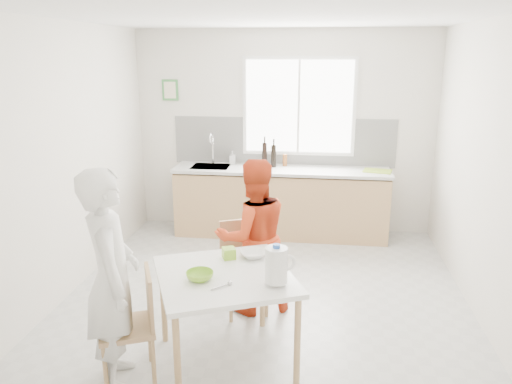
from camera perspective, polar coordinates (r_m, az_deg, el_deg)
ground at (r=5.07m, az=0.93°, el=-12.47°), size 4.50×4.50×0.00m
room_shell at (r=4.54m, az=1.02°, el=6.17°), size 4.50×4.50×4.50m
window at (r=6.72m, az=4.92°, el=9.69°), size 1.50×0.06×1.30m
backsplash at (r=6.81m, az=3.14°, el=5.76°), size 3.00×0.02×0.65m
picture_frame at (r=7.00m, az=-9.79°, el=11.41°), size 0.22×0.03×0.28m
kitchen_counter at (r=6.71m, az=2.81°, el=-1.46°), size 2.84×0.64×1.37m
dining_table at (r=3.90m, az=-3.58°, el=-10.36°), size 1.31×1.31×0.76m
chair_left at (r=3.93m, az=-13.64°, el=-14.13°), size 0.52×0.52×0.86m
chair_far at (r=4.78m, az=-1.60°, el=-7.99°), size 0.52×0.52×0.86m
person_white at (r=3.77m, az=-16.16°, el=-9.59°), size 0.60×0.71×1.65m
person_red at (r=4.66m, az=-0.31°, el=-5.13°), size 0.88×0.80×1.48m
bowl_green at (r=3.77m, az=-6.45°, el=-9.50°), size 0.27×0.27×0.06m
bowl_white at (r=4.14m, az=-0.30°, el=-7.10°), size 0.29×0.29×0.05m
milk_jug at (r=3.63m, az=2.40°, el=-8.28°), size 0.23×0.16×0.29m
green_box at (r=4.12m, az=-3.12°, el=-7.00°), size 0.13×0.13×0.09m
spoon at (r=3.65m, az=-4.08°, el=-10.71°), size 0.12×0.12×0.01m
cutting_board at (r=6.59m, az=13.72°, el=2.36°), size 0.40×0.32×0.01m
wine_bottle_a at (r=6.70m, az=0.99°, el=4.36°), size 0.07×0.07×0.32m
wine_bottle_b at (r=6.64m, az=2.03°, el=4.16°), size 0.07×0.07×0.30m
jar_amber at (r=6.71m, az=3.32°, el=3.65°), size 0.06×0.06×0.16m
soap_bottle at (r=6.84m, az=-2.71°, el=3.97°), size 0.09×0.09×0.18m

